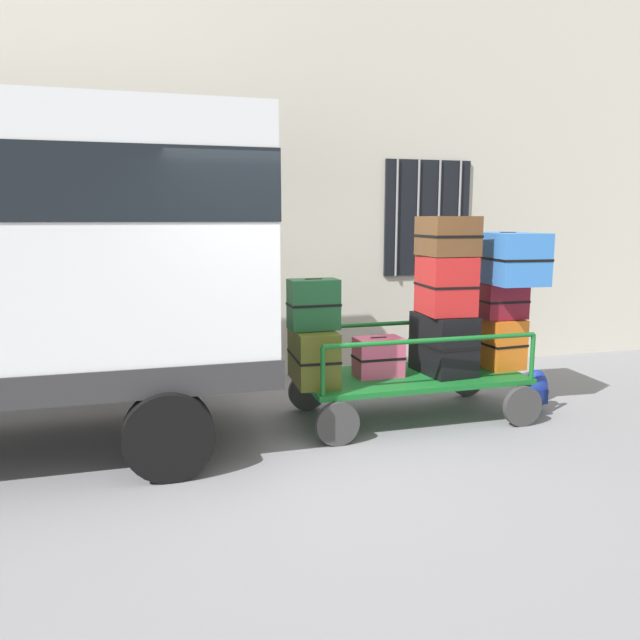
# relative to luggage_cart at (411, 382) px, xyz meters

# --- Properties ---
(ground_plane) EXTENTS (40.00, 40.00, 0.00)m
(ground_plane) POSITION_rel_luggage_cart_xyz_m (-1.11, -0.46, -0.37)
(ground_plane) COLOR gray
(building_wall) EXTENTS (12.00, 0.38, 5.00)m
(building_wall) POSITION_rel_luggage_cart_xyz_m (-1.11, 2.17, 2.13)
(building_wall) COLOR beige
(building_wall) RESTS_ON ground
(luggage_cart) EXTENTS (2.28, 1.12, 0.45)m
(luggage_cart) POSITION_rel_luggage_cart_xyz_m (0.00, 0.00, 0.00)
(luggage_cart) COLOR #146023
(luggage_cart) RESTS_ON ground
(cart_railing) EXTENTS (2.17, 0.99, 0.47)m
(cart_railing) POSITION_rel_luggage_cart_xyz_m (0.00, 0.00, 0.46)
(cart_railing) COLOR #146023
(cart_railing) RESTS_ON luggage_cart
(suitcase_left_bottom) EXTENTS (0.42, 0.72, 0.52)m
(suitcase_left_bottom) POSITION_rel_luggage_cart_xyz_m (-1.02, -0.01, 0.34)
(suitcase_left_bottom) COLOR #4C5119
(suitcase_left_bottom) RESTS_ON luggage_cart
(suitcase_left_middle) EXTENTS (0.47, 0.29, 0.48)m
(suitcase_left_middle) POSITION_rel_luggage_cart_xyz_m (-1.02, -0.02, 0.84)
(suitcase_left_middle) COLOR #194C28
(suitcase_left_middle) RESTS_ON suitcase_left_bottom
(suitcase_midleft_bottom) EXTENTS (0.47, 0.30, 0.40)m
(suitcase_midleft_bottom) POSITION_rel_luggage_cart_xyz_m (-0.34, 0.04, 0.28)
(suitcase_midleft_bottom) COLOR #CC4C72
(suitcase_midleft_bottom) RESTS_ON luggage_cart
(suitcase_center_bottom) EXTENTS (0.50, 0.68, 0.61)m
(suitcase_center_bottom) POSITION_rel_luggage_cart_xyz_m (0.34, -0.01, 0.38)
(suitcase_center_bottom) COLOR black
(suitcase_center_bottom) RESTS_ON luggage_cart
(suitcase_center_middle) EXTENTS (0.50, 0.60, 0.58)m
(suitcase_center_middle) POSITION_rel_luggage_cart_xyz_m (0.34, -0.02, 0.98)
(suitcase_center_middle) COLOR #B21E1E
(suitcase_center_middle) RESTS_ON suitcase_center_bottom
(suitcase_center_top) EXTENTS (0.49, 0.56, 0.39)m
(suitcase_center_top) POSITION_rel_luggage_cart_xyz_m (0.34, -0.02, 1.46)
(suitcase_center_top) COLOR brown
(suitcase_center_top) RESTS_ON suitcase_center_middle
(suitcase_midright_bottom) EXTENTS (0.42, 0.40, 0.52)m
(suitcase_midright_bottom) POSITION_rel_luggage_cart_xyz_m (1.02, -0.00, 0.34)
(suitcase_midright_bottom) COLOR orange
(suitcase_midright_bottom) RESTS_ON luggage_cart
(suitcase_midright_middle) EXTENTS (0.47, 0.29, 0.37)m
(suitcase_midright_middle) POSITION_rel_luggage_cart_xyz_m (1.02, 0.02, 0.79)
(suitcase_midright_middle) COLOR maroon
(suitcase_midright_middle) RESTS_ON suitcase_midright_bottom
(suitcase_midright_top) EXTENTS (0.57, 0.93, 0.52)m
(suitcase_midright_top) POSITION_rel_luggage_cart_xyz_m (1.02, -0.01, 1.23)
(suitcase_midright_top) COLOR #3372C6
(suitcase_midright_top) RESTS_ON suitcase_midright_middle
(backpack) EXTENTS (0.27, 0.22, 0.44)m
(backpack) POSITION_rel_luggage_cart_xyz_m (1.36, -0.15, -0.15)
(backpack) COLOR navy
(backpack) RESTS_ON ground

